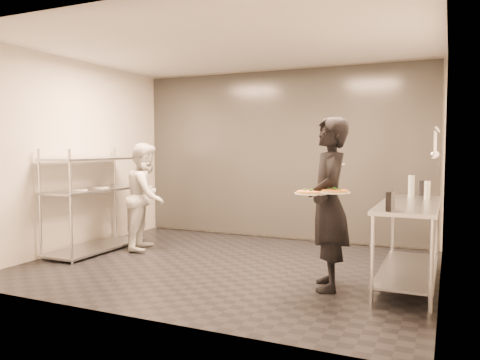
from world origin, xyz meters
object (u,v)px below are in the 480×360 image
at_px(salad_plate, 332,162).
at_px(bottle_green, 411,186).
at_px(waiter, 328,204).
at_px(prep_counter, 409,229).
at_px(bottle_dark, 421,188).
at_px(bottle_clear, 427,190).
at_px(pass_rack, 95,199).
at_px(pizza_plate_far, 335,191).
at_px(chef, 146,196).
at_px(pizza_plate_near, 311,192).
at_px(pos_monitor, 390,201).

bearing_deg(salad_plate, bottle_green, 42.03).
bearing_deg(waiter, salad_plate, 168.40).
bearing_deg(prep_counter, bottle_dark, 84.54).
bearing_deg(bottle_dark, bottle_clear, -78.82).
xyz_separation_m(bottle_clear, bottle_dark, (-0.08, 0.42, -0.01)).
distance_m(pass_rack, pizza_plate_far, 3.74).
xyz_separation_m(chef, pizza_plate_near, (2.82, -1.09, 0.26)).
bearing_deg(pizza_plate_near, chef, 158.89).
distance_m(bottle_green, bottle_dark, 0.24).
height_order(salad_plate, pos_monitor, salad_plate).
bearing_deg(salad_plate, bottle_dark, 46.07).
relative_size(waiter, bottle_dark, 9.63).
bearing_deg(bottle_dark, bottle_green, -115.56).
bearing_deg(chef, bottle_dark, -103.20).
bearing_deg(prep_counter, chef, 173.75).
bearing_deg(pos_monitor, waiter, 159.07).
relative_size(salad_plate, pos_monitor, 1.09).
height_order(waiter, pizza_plate_far, waiter).
height_order(chef, bottle_clear, chef).
bearing_deg(pizza_plate_near, salad_plate, 80.54).
bearing_deg(bottle_green, chef, -177.27).
xyz_separation_m(bottle_green, bottle_dark, (0.10, 0.21, -0.04)).
height_order(waiter, salad_plate, waiter).
height_order(bottle_green, bottle_clear, bottle_green).
relative_size(chef, pizza_plate_far, 5.09).
relative_size(bottle_clear, bottle_dark, 1.13).
height_order(pizza_plate_near, bottle_dark, bottle_dark).
bearing_deg(prep_counter, pizza_plate_far, -134.40).
xyz_separation_m(waiter, bottle_dark, (0.86, 1.24, 0.10)).
bearing_deg(bottle_green, pass_rack, -172.22).
bearing_deg(bottle_green, bottle_dark, 64.44).
relative_size(pos_monitor, bottle_clear, 1.18).
bearing_deg(waiter, pizza_plate_near, -46.51).
height_order(pizza_plate_near, pizza_plate_far, pizza_plate_far).
bearing_deg(pos_monitor, bottle_green, 87.70).
height_order(pos_monitor, bottle_green, bottle_green).
bearing_deg(bottle_clear, prep_counter, -112.98).
bearing_deg(pizza_plate_far, bottle_green, 63.25).
height_order(pizza_plate_near, bottle_clear, bottle_clear).
bearing_deg(chef, bottle_clear, -109.53).
bearing_deg(pizza_plate_near, pizza_plate_far, 1.05).
distance_m(chef, salad_plate, 3.01).
bearing_deg(waiter, bottle_green, 125.67).
distance_m(chef, pos_monitor, 3.79).
height_order(pass_rack, salad_plate, pass_rack).
distance_m(pizza_plate_near, bottle_dark, 1.78).
height_order(pizza_plate_near, pos_monitor, pos_monitor).
xyz_separation_m(pos_monitor, bottle_dark, (0.20, 1.52, 0.00)).
xyz_separation_m(prep_counter, waiter, (-0.78, -0.44, 0.29)).
relative_size(chef, bottle_clear, 7.36).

